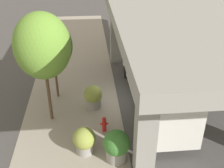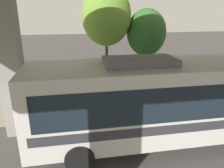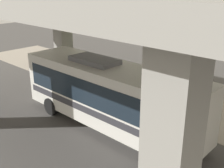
{
  "view_description": "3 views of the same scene",
  "coord_description": "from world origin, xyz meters",
  "px_view_note": "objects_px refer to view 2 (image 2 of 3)",
  "views": [
    {
      "loc": [
        -1.88,
        -15.78,
        10.45
      ],
      "look_at": [
        -0.42,
        -0.1,
        1.37
      ],
      "focal_mm": 45.0,
      "sensor_mm": 36.0,
      "label": 1
    },
    {
      "loc": [
        9.64,
        -3.76,
        5.16
      ],
      "look_at": [
        -0.6,
        -1.93,
        1.59
      ],
      "focal_mm": 35.0,
      "sensor_mm": 36.0,
      "label": 2
    },
    {
      "loc": [
        11.68,
        8.63,
        7.17
      ],
      "look_at": [
        0.71,
        -1.66,
        1.62
      ],
      "focal_mm": 45.0,
      "sensor_mm": 36.0,
      "label": 3
    }
  ],
  "objects_px": {
    "street_tree_far": "(146,33)",
    "fire_hydrant": "(89,101)",
    "planter_middle": "(43,101)",
    "street_tree_near": "(106,16)",
    "planter_back": "(59,91)",
    "bus": "(164,98)",
    "planter_front": "(132,90)"
  },
  "relations": [
    {
      "from": "bus",
      "to": "planter_back",
      "type": "distance_m",
      "value": 6.34
    },
    {
      "from": "bus",
      "to": "planter_back",
      "type": "height_order",
      "value": "bus"
    },
    {
      "from": "fire_hydrant",
      "to": "street_tree_far",
      "type": "bearing_deg",
      "value": 125.96
    },
    {
      "from": "planter_front",
      "to": "planter_back",
      "type": "relative_size",
      "value": 1.03
    },
    {
      "from": "planter_middle",
      "to": "street_tree_near",
      "type": "xyz_separation_m",
      "value": [
        -3.59,
        3.75,
        3.87
      ]
    },
    {
      "from": "planter_front",
      "to": "street_tree_far",
      "type": "distance_m",
      "value": 4.09
    },
    {
      "from": "bus",
      "to": "planter_front",
      "type": "bearing_deg",
      "value": -177.31
    },
    {
      "from": "bus",
      "to": "fire_hydrant",
      "type": "relative_size",
      "value": 10.63
    },
    {
      "from": "bus",
      "to": "street_tree_near",
      "type": "distance_m",
      "value": 7.22
    },
    {
      "from": "planter_back",
      "to": "bus",
      "type": "bearing_deg",
      "value": 43.51
    },
    {
      "from": "bus",
      "to": "fire_hydrant",
      "type": "xyz_separation_m",
      "value": [
        -3.4,
        -2.7,
        -1.41
      ]
    },
    {
      "from": "street_tree_near",
      "to": "street_tree_far",
      "type": "height_order",
      "value": "street_tree_near"
    },
    {
      "from": "planter_back",
      "to": "street_tree_far",
      "type": "height_order",
      "value": "street_tree_far"
    },
    {
      "from": "fire_hydrant",
      "to": "street_tree_far",
      "type": "relative_size",
      "value": 0.19
    },
    {
      "from": "planter_middle",
      "to": "street_tree_far",
      "type": "bearing_deg",
      "value": 118.26
    },
    {
      "from": "fire_hydrant",
      "to": "street_tree_near",
      "type": "bearing_deg",
      "value": 154.76
    },
    {
      "from": "planter_back",
      "to": "planter_middle",
      "type": "bearing_deg",
      "value": -23.44
    },
    {
      "from": "street_tree_far",
      "to": "planter_back",
      "type": "bearing_deg",
      "value": -72.22
    },
    {
      "from": "bus",
      "to": "planter_middle",
      "type": "height_order",
      "value": "bus"
    },
    {
      "from": "planter_middle",
      "to": "planter_back",
      "type": "height_order",
      "value": "planter_middle"
    },
    {
      "from": "bus",
      "to": "street_tree_far",
      "type": "distance_m",
      "value": 6.72
    },
    {
      "from": "planter_front",
      "to": "planter_middle",
      "type": "height_order",
      "value": "planter_middle"
    },
    {
      "from": "street_tree_near",
      "to": "planter_middle",
      "type": "bearing_deg",
      "value": -46.28
    },
    {
      "from": "street_tree_far",
      "to": "fire_hydrant",
      "type": "bearing_deg",
      "value": -54.04
    },
    {
      "from": "planter_middle",
      "to": "fire_hydrant",
      "type": "bearing_deg",
      "value": 101.58
    },
    {
      "from": "planter_front",
      "to": "street_tree_far",
      "type": "bearing_deg",
      "value": 147.58
    },
    {
      "from": "planter_front",
      "to": "planter_middle",
      "type": "bearing_deg",
      "value": -78.18
    },
    {
      "from": "planter_middle",
      "to": "street_tree_near",
      "type": "bearing_deg",
      "value": 133.72
    },
    {
      "from": "planter_middle",
      "to": "planter_back",
      "type": "distance_m",
      "value": 1.74
    },
    {
      "from": "planter_back",
      "to": "planter_front",
      "type": "bearing_deg",
      "value": 81.87
    },
    {
      "from": "bus",
      "to": "planter_front",
      "type": "distance_m",
      "value": 4.1
    },
    {
      "from": "planter_front",
      "to": "planter_back",
      "type": "height_order",
      "value": "planter_front"
    }
  ]
}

